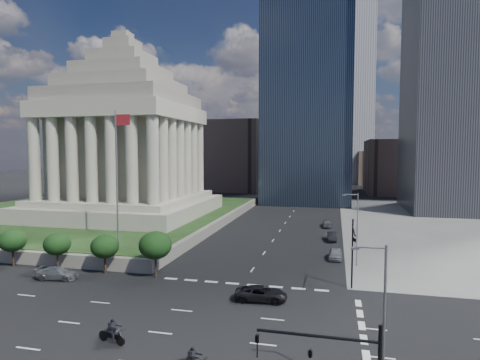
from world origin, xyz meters
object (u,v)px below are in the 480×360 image
(parked_sedan_near, at_px, (335,254))
(motorcycle_trail, at_px, (112,331))
(flagpole, at_px, (118,168))
(suv_grey, at_px, (57,273))
(street_lamp_south, at_px, (381,315))
(traffic_signal_ne, at_px, (353,247))
(parked_sedan_mid, at_px, (332,237))
(street_lamp_north, at_px, (356,225))
(parked_sedan_far, at_px, (327,224))
(motorcycle_lead, at_px, (191,360))
(pickup_truck, at_px, (261,294))
(war_memorial, at_px, (125,125))

(parked_sedan_near, height_order, motorcycle_trail, motorcycle_trail)
(flagpole, distance_m, parked_sedan_near, 35.00)
(suv_grey, relative_size, motorcycle_trail, 1.83)
(street_lamp_south, distance_m, suv_grey, 39.72)
(traffic_signal_ne, relative_size, parked_sedan_mid, 1.80)
(street_lamp_north, height_order, suv_grey, street_lamp_north)
(flagpole, distance_m, suv_grey, 18.25)
(flagpole, distance_m, street_lamp_north, 35.95)
(traffic_signal_ne, height_order, suv_grey, traffic_signal_ne)
(parked_sedan_far, height_order, motorcycle_lead, motorcycle_lead)
(traffic_signal_ne, height_order, parked_sedan_mid, traffic_signal_ne)
(flagpole, height_order, street_lamp_north, flagpole)
(parked_sedan_mid, bearing_deg, parked_sedan_far, 92.42)
(parked_sedan_far, bearing_deg, traffic_signal_ne, -87.56)
(street_lamp_south, height_order, parked_sedan_mid, street_lamp_south)
(street_lamp_south, relative_size, suv_grey, 1.97)
(street_lamp_north, bearing_deg, motorcycle_lead, -112.43)
(parked_sedan_far, bearing_deg, pickup_truck, -100.33)
(motorcycle_lead, bearing_deg, suv_grey, 155.98)
(pickup_truck, relative_size, motorcycle_lead, 2.09)
(war_memorial, height_order, suv_grey, war_memorial)
(flagpole, bearing_deg, motorcycle_trail, -60.96)
(parked_sedan_mid, relative_size, parked_sedan_far, 0.98)
(war_memorial, xyz_separation_m, parked_sedan_near, (44.69, -20.01, -20.62))
(street_lamp_north, bearing_deg, parked_sedan_far, 98.79)
(traffic_signal_ne, height_order, street_lamp_north, street_lamp_north)
(war_memorial, distance_m, flagpole, 28.16)
(street_lamp_north, xyz_separation_m, parked_sedan_mid, (-3.27, 15.23, -4.93))
(flagpole, relative_size, parked_sedan_far, 4.41)
(war_memorial, relative_size, traffic_signal_ne, 4.88)
(motorcycle_lead, bearing_deg, parked_sedan_near, 83.93)
(flagpole, relative_size, motorcycle_lead, 7.66)
(street_lamp_south, distance_m, motorcycle_trail, 21.17)
(flagpole, xyz_separation_m, motorcycle_trail, (14.78, -26.62, -12.08))
(street_lamp_south, height_order, parked_sedan_far, street_lamp_south)
(parked_sedan_far, height_order, motorcycle_trail, motorcycle_trail)
(flagpole, relative_size, traffic_signal_ne, 2.50)
(pickup_truck, xyz_separation_m, suv_grey, (-25.54, 1.21, -0.02))
(street_lamp_south, relative_size, street_lamp_north, 1.00)
(parked_sedan_mid, distance_m, motorcycle_trail, 46.14)
(traffic_signal_ne, xyz_separation_m, pickup_truck, (-9.38, -4.30, -4.49))
(parked_sedan_mid, xyz_separation_m, motorcycle_lead, (-9.26, -45.56, 0.24))
(flagpole, relative_size, street_lamp_south, 2.00)
(street_lamp_north, distance_m, pickup_truck, 19.28)
(parked_sedan_near, bearing_deg, street_lamp_north, -46.95)
(flagpole, bearing_deg, war_memorial, 116.89)
(motorcycle_trail, bearing_deg, parked_sedan_far, 88.32)
(motorcycle_lead, bearing_deg, pickup_truck, 91.52)
(suv_grey, bearing_deg, street_lamp_south, -121.83)
(parked_sedan_near, height_order, motorcycle_lead, motorcycle_lead)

